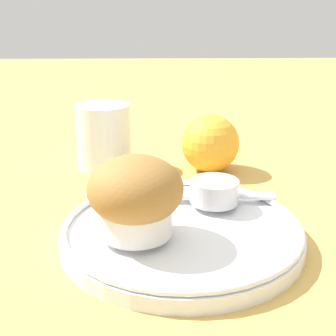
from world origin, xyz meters
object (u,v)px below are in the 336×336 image
object	(u,v)px
muffin	(136,196)
butter_knife	(181,195)
orange_fruit	(210,143)
juice_glass	(104,136)

from	to	relation	value
muffin	butter_knife	world-z (taller)	muffin
muffin	orange_fruit	world-z (taller)	muffin
juice_glass	orange_fruit	bearing A→B (deg)	-8.55
muffin	orange_fruit	distance (m)	0.23
orange_fruit	juice_glass	world-z (taller)	juice_glass
orange_fruit	muffin	bearing A→B (deg)	-112.26
orange_fruit	butter_knife	bearing A→B (deg)	-108.69
butter_knife	juice_glass	size ratio (longest dim) A/B	2.31
muffin	juice_glass	distance (m)	0.24
butter_knife	orange_fruit	world-z (taller)	orange_fruit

